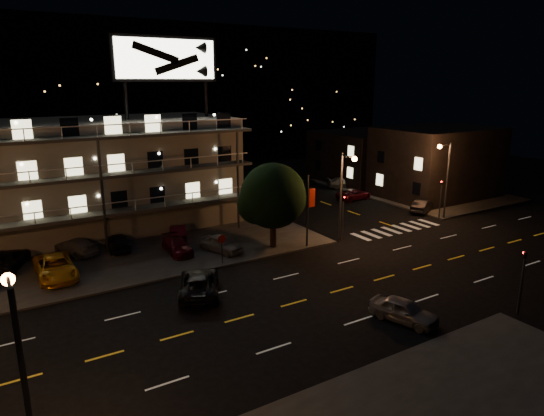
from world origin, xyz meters
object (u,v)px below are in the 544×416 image
lot_car_4 (222,244)px  lot_car_2 (55,267)px  road_car_east (404,310)px  lot_car_7 (76,246)px  side_car_0 (423,206)px  tree (272,198)px  road_car_west (199,283)px

lot_car_4 → lot_car_2: bearing=154.3°
lot_car_2 → road_car_east: 24.49m
lot_car_2 → lot_car_7: size_ratio=1.23×
lot_car_7 → side_car_0: (35.11, -5.51, -0.10)m
lot_car_2 → road_car_east: size_ratio=1.34×
tree → lot_car_2: (-16.97, 2.48, -3.56)m
lot_car_7 → side_car_0: size_ratio=1.05×
lot_car_7 → road_car_west: size_ratio=0.81×
tree → lot_car_2: size_ratio=1.32×
lot_car_7 → road_car_east: (14.67, -22.23, -0.10)m
tree → lot_car_2: bearing=171.7°
tree → side_car_0: size_ratio=1.69×
lot_car_2 → road_car_east: bearing=-46.8°
side_car_0 → road_car_east: bearing=106.6°
tree → side_car_0: tree is taller
side_car_0 → lot_car_7: bearing=58.4°
road_car_west → road_car_east: bearing=156.4°
lot_car_4 → lot_car_7: size_ratio=0.89×
lot_car_7 → road_car_east: 26.63m
lot_car_4 → road_car_east: lot_car_4 is taller
lot_car_7 → road_car_west: bearing=90.9°
lot_car_2 → side_car_0: bearing=-1.8°
lot_car_4 → side_car_0: 24.58m
lot_car_2 → side_car_0: lot_car_2 is taller
lot_car_2 → side_car_0: size_ratio=1.28×
lot_car_2 → road_car_west: 11.07m
tree → road_car_east: (-0.13, -15.30, -3.77)m
road_car_east → side_car_0: bearing=21.8°
side_car_0 → lot_car_2: bearing=65.7°
side_car_0 → road_car_east: 26.41m
lot_car_2 → lot_car_4: lot_car_2 is taller
tree → road_car_west: (-9.04, -5.24, -3.71)m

